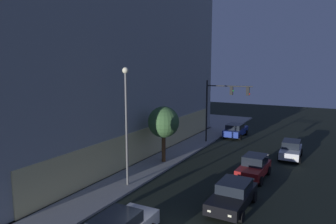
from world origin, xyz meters
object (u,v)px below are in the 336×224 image
(traffic_light_far_corner, at_px, (223,100))
(car_white, at_px, (291,149))
(street_lamp_sidewalk, at_px, (126,113))
(modern_building, at_px, (46,51))
(car_blue, at_px, (236,130))
(sidewalk_tree, at_px, (164,122))
(car_black, at_px, (233,195))
(car_red, at_px, (254,167))

(traffic_light_far_corner, bearing_deg, car_white, -105.24)
(car_white, bearing_deg, street_lamp_sidewalk, 144.12)
(modern_building, height_order, car_blue, modern_building)
(car_blue, bearing_deg, car_white, -131.27)
(sidewalk_tree, bearing_deg, modern_building, 86.62)
(street_lamp_sidewalk, xyz_separation_m, car_blue, (19.53, -2.29, -4.57))
(traffic_light_far_corner, distance_m, car_black, 16.52)
(modern_building, height_order, car_black, modern_building)
(modern_building, distance_m, sidewalk_tree, 17.06)
(sidewalk_tree, xyz_separation_m, car_red, (0.12, -8.08, -2.86))
(sidewalk_tree, bearing_deg, street_lamp_sidewalk, -176.24)
(modern_building, bearing_deg, sidewalk_tree, -93.38)
(sidewalk_tree, bearing_deg, traffic_light_far_corner, -14.47)
(traffic_light_far_corner, bearing_deg, sidewalk_tree, 165.53)
(street_lamp_sidewalk, distance_m, car_blue, 20.19)
(modern_building, distance_m, car_white, 28.02)
(sidewalk_tree, height_order, car_black, sidewalk_tree)
(modern_building, relative_size, car_blue, 6.76)
(car_white, bearing_deg, sidewalk_tree, 125.49)
(traffic_light_far_corner, distance_m, sidewalk_tree, 9.53)
(traffic_light_far_corner, relative_size, street_lamp_sidewalk, 0.82)
(car_white, bearing_deg, car_red, 165.06)
(car_black, bearing_deg, car_red, 0.77)
(car_white, relative_size, car_blue, 0.92)
(street_lamp_sidewalk, distance_m, car_white, 16.90)
(car_black, distance_m, car_blue, 19.95)
(sidewalk_tree, bearing_deg, car_blue, -11.33)
(traffic_light_far_corner, xyz_separation_m, car_black, (-14.89, -5.79, -4.19))
(car_black, height_order, car_blue, car_blue)
(sidewalk_tree, relative_size, car_blue, 1.05)
(car_white, distance_m, car_blue, 9.63)
(car_red, relative_size, car_white, 0.97)
(car_red, relative_size, car_blue, 0.89)
(street_lamp_sidewalk, relative_size, car_blue, 1.77)
(traffic_light_far_corner, relative_size, car_white, 1.57)
(traffic_light_far_corner, height_order, sidewalk_tree, traffic_light_far_corner)
(street_lamp_sidewalk, relative_size, car_red, 1.98)
(car_red, bearing_deg, street_lamp_sidewalk, 129.00)
(modern_building, xyz_separation_m, car_white, (6.16, -25.63, -9.53))
(car_white, bearing_deg, car_black, 172.10)
(modern_building, relative_size, car_white, 7.31)
(traffic_light_far_corner, xyz_separation_m, car_white, (-2.06, -7.57, -4.16))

